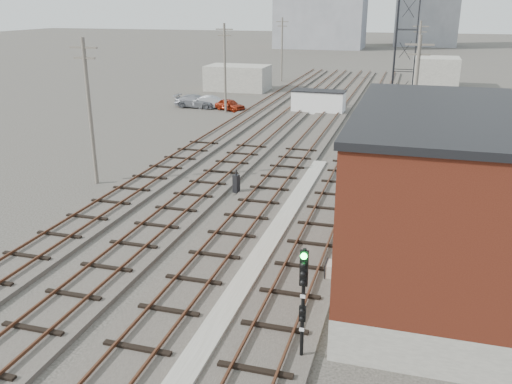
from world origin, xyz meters
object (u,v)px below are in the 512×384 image
at_px(site_trailer, 318,101).
at_px(car_red, 230,105).
at_px(car_grey, 196,101).
at_px(signal_mast, 303,297).
at_px(car_silver, 212,102).
at_px(switch_stand, 236,183).

xyz_separation_m(site_trailer, car_red, (-9.33, -1.42, -0.56)).
xyz_separation_m(site_trailer, car_grey, (-13.44, -0.84, -0.49)).
relative_size(signal_mast, car_silver, 0.97).
height_order(switch_stand, car_silver, switch_stand).
distance_m(site_trailer, car_silver, 11.60).
height_order(car_red, car_grey, car_grey).
xyz_separation_m(signal_mast, site_trailer, (-6.76, 41.62, -1.12)).
xyz_separation_m(car_red, car_grey, (-4.11, 0.59, 0.08)).
xyz_separation_m(switch_stand, car_silver, (-11.33, 26.20, -0.01)).
distance_m(site_trailer, car_red, 9.46).
bearing_deg(car_silver, switch_stand, -165.69).
height_order(switch_stand, car_grey, switch_stand).
bearing_deg(switch_stand, signal_mast, -45.99).
bearing_deg(site_trailer, car_silver, -174.89).
bearing_deg(car_red, car_grey, 106.20).
bearing_deg(car_red, site_trailer, -56.99).
xyz_separation_m(signal_mast, car_grey, (-20.20, 40.78, -1.61)).
relative_size(signal_mast, switch_stand, 2.74).
distance_m(car_red, car_silver, 2.34).
relative_size(car_silver, car_grey, 0.85).
height_order(signal_mast, car_grey, signal_mast).
bearing_deg(switch_stand, car_red, 128.20).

